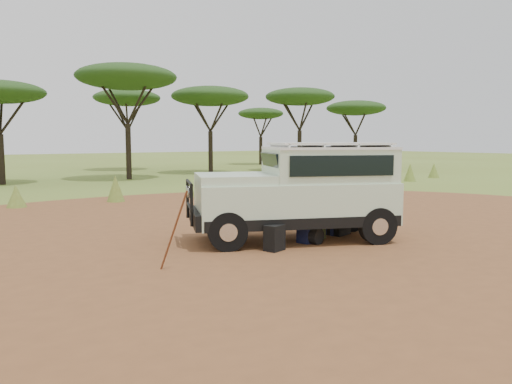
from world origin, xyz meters
TOP-DOWN VIEW (x-y plane):
  - ground at (0.00, 0.00)m, footprint 140.00×140.00m
  - dirt_clearing at (0.00, 0.00)m, footprint 23.00×23.00m
  - grass_fringe at (0.12, 8.67)m, footprint 36.60×1.60m
  - acacia_treeline at (0.75, 19.81)m, footprint 46.70×13.20m
  - safari_vehicle at (0.85, 0.26)m, footprint 4.43×3.16m
  - walking_staff at (-2.39, -0.41)m, footprint 0.36×0.39m
  - backpack_black at (-0.23, -0.23)m, footprint 0.43×0.36m
  - backpack_navy at (0.79, -0.03)m, footprint 0.44×0.35m
  - backpack_olive at (1.17, 0.08)m, footprint 0.39×0.34m
  - duffel_navy at (1.84, 0.28)m, footprint 0.36×0.28m
  - hard_case at (1.90, 0.20)m, footprint 0.52×0.42m
  - stuff_sack at (0.80, -0.17)m, footprint 0.40×0.40m
  - safari_hat at (1.90, 0.20)m, footprint 0.32×0.32m

SIDE VIEW (x-z plane):
  - ground at x=0.00m, z-range 0.00..0.00m
  - dirt_clearing at x=0.00m, z-range 0.00..0.01m
  - hard_case at x=1.90m, z-range 0.00..0.33m
  - stuff_sack at x=0.80m, z-range 0.00..0.33m
  - duffel_navy at x=1.84m, z-range 0.00..0.40m
  - backpack_olive at x=1.17m, z-range 0.00..0.44m
  - backpack_black at x=-0.23m, z-range 0.00..0.50m
  - backpack_navy at x=0.79m, z-range 0.00..0.52m
  - safari_hat at x=1.90m, z-range 0.32..0.41m
  - grass_fringe at x=0.12m, z-range -0.05..0.85m
  - walking_staff at x=-2.39m, z-range 0.00..1.30m
  - safari_vehicle at x=0.85m, z-range -0.03..1.99m
  - acacia_treeline at x=0.75m, z-range 1.74..8.00m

